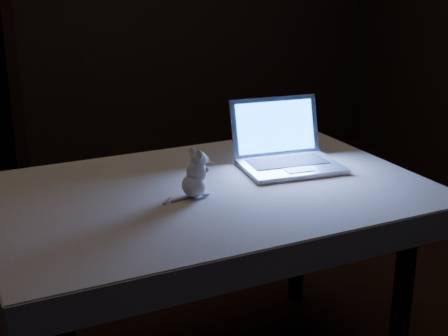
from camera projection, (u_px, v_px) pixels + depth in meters
name	position (u px, v px, depth m)	size (l,w,h in m)	color
floor	(203.00, 319.00, 2.91)	(5.00, 5.00, 0.00)	black
table	(209.00, 287.00, 2.42)	(1.43, 0.92, 0.77)	black
tablecloth	(210.00, 203.00, 2.29)	(1.54, 1.03, 0.11)	beige
laptop	(292.00, 138.00, 2.45)	(0.37, 0.32, 0.25)	silver
plush_mouse	(194.00, 174.00, 2.19)	(0.12, 0.12, 0.17)	white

